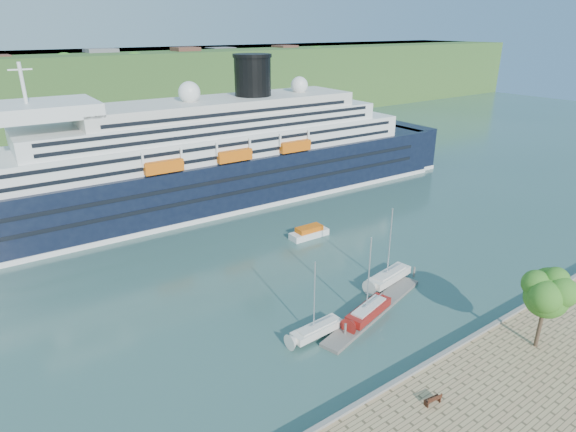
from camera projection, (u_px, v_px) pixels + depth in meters
The scene contains 11 objects.
ground at pixel (438, 364), 48.50m from camera, with size 400.00×400.00×0.00m, color #2D5048.
far_hillside at pixel (70, 92), 153.36m from camera, with size 400.00×50.00×24.00m, color #295120.
quay_coping at pixel (441, 355), 47.92m from camera, with size 220.00×0.50×0.30m, color slate.
cruise_ship at pixel (192, 135), 86.23m from camera, with size 120.58×17.56×27.08m, color black, non-canonical shape.
park_bench at pixel (433, 399), 41.83m from camera, with size 1.68×0.69×1.08m, color #482214, non-canonical shape.
promenade_tree at pixel (544, 306), 47.87m from camera, with size 5.74×5.74×9.51m, color #2C6A1C, non-canonical shape.
floating_pontoon at pixel (374, 310), 57.19m from camera, with size 19.09×2.33×0.42m, color gray, non-canonical shape.
sailboat_white_near at pixel (318, 301), 51.13m from camera, with size 6.87×1.91×8.87m, color silver, non-canonical shape.
sailboat_red at pixel (371, 280), 54.23m from camera, with size 7.74×2.15×10.00m, color maroon, non-canonical shape.
sailboat_white_far at pixel (392, 248), 61.78m from camera, with size 7.95×2.21×10.27m, color silver, non-canonical shape.
tender_launch at pixel (309, 232), 77.25m from camera, with size 6.62×2.27×1.83m, color #D75C0C, non-canonical shape.
Camera 1 is at (-35.44, -23.23, 31.75)m, focal length 30.00 mm.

